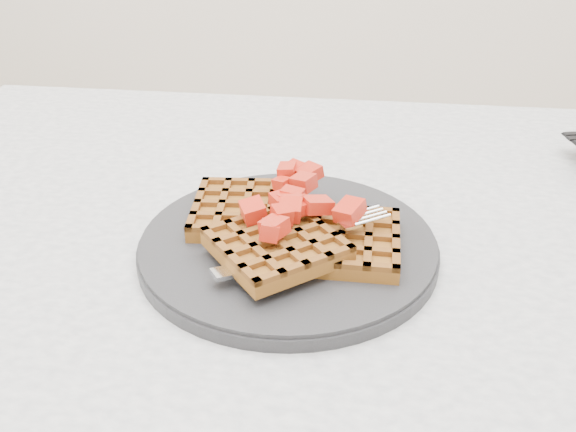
% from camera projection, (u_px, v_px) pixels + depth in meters
% --- Properties ---
extents(table, '(1.20, 0.80, 0.75)m').
position_uv_depth(table, '(369.00, 331.00, 0.68)').
color(table, silver).
rests_on(table, ground).
extents(plate, '(0.28, 0.28, 0.02)m').
position_uv_depth(plate, '(288.00, 246.00, 0.60)').
color(plate, '#232325').
rests_on(plate, table).
extents(waffles, '(0.20, 0.20, 0.03)m').
position_uv_depth(waffles, '(288.00, 230.00, 0.59)').
color(waffles, '#8F571E').
rests_on(waffles, plate).
extents(strawberry_pile, '(0.15, 0.15, 0.02)m').
position_uv_depth(strawberry_pile, '(288.00, 203.00, 0.58)').
color(strawberry_pile, '#A51106').
rests_on(strawberry_pile, waffles).
extents(fork, '(0.16, 0.12, 0.02)m').
position_uv_depth(fork, '(316.00, 250.00, 0.56)').
color(fork, silver).
rests_on(fork, plate).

